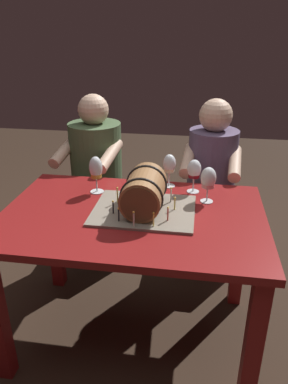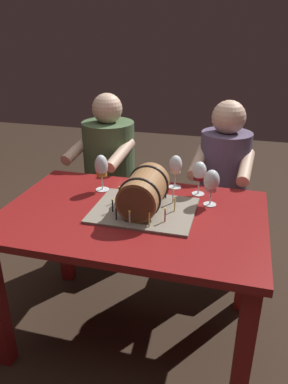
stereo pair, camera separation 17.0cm
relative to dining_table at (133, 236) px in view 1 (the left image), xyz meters
name	(u,v)px [view 1 (the left image)]	position (x,y,z in m)	size (l,w,h in m)	color
ground_plane	(134,332)	(0.00, 0.00, -0.62)	(8.00, 8.00, 0.00)	#332319
dining_table	(133,236)	(0.00, 0.00, 0.00)	(1.23, 0.82, 0.74)	maroon
barrel_cake	(144,194)	(0.05, 0.03, 0.21)	(0.47, 0.38, 0.20)	gray
wine_glass_rose	(208,180)	(0.34, 0.18, 0.24)	(0.08, 0.08, 0.18)	white
wine_glass_white	(169,165)	(0.14, 0.34, 0.24)	(0.07, 0.07, 0.18)	white
wine_glass_red	(194,171)	(0.27, 0.29, 0.24)	(0.07, 0.07, 0.18)	white
wine_glass_amber	(96,169)	(-0.23, 0.21, 0.25)	(0.07, 0.07, 0.20)	white
person_seated_left	(97,188)	(-0.38, 0.71, -0.08)	(0.41, 0.50, 1.16)	#2A3A24
person_seated_right	(209,198)	(0.37, 0.71, -0.10)	(0.36, 0.46, 1.15)	#372D40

